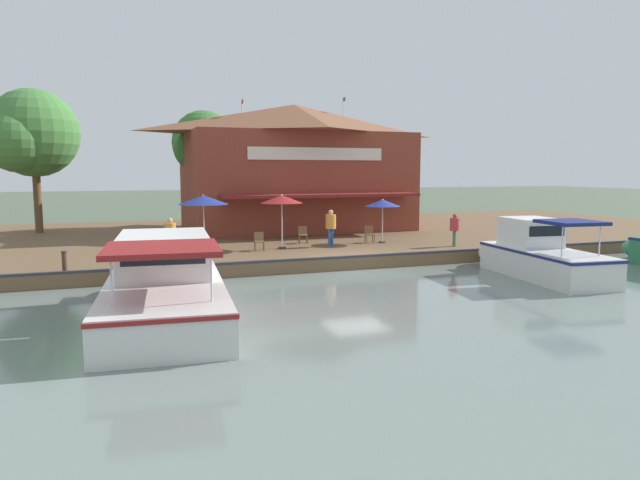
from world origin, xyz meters
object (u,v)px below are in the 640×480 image
object	(u,v)px
patio_umbrella_back_row	(282,199)
person_at_quay_edge	(170,233)
waterfront_restaurant	(294,166)
patio_umbrella_near_quay_edge	(203,200)
motorboat_nearest_quay	(534,255)
cafe_chair_facing_river	(369,233)
patio_umbrella_mid_patio_right	(383,203)
tree_upstream_bank	(202,144)
tree_behind_restaurant	(30,135)
motorboat_outer_channel	(165,284)
person_mid_patio	(455,226)
person_near_entrance	(331,223)
cafe_chair_far_corner_seat	(535,230)
swan	(156,348)
cafe_chair_under_first_umbrella	(303,234)
cafe_chair_mid_patio	(259,240)
mooring_post	(65,262)

from	to	relation	value
patio_umbrella_back_row	person_at_quay_edge	size ratio (longest dim) A/B	1.52
waterfront_restaurant	patio_umbrella_near_quay_edge	bearing A→B (deg)	-39.37
motorboat_nearest_quay	patio_umbrella_near_quay_edge	bearing A→B (deg)	-123.37
cafe_chair_facing_river	person_at_quay_edge	distance (m)	10.20
patio_umbrella_mid_patio_right	tree_upstream_bank	bearing A→B (deg)	-148.80
cafe_chair_facing_river	motorboat_nearest_quay	distance (m)	8.79
tree_behind_restaurant	person_at_quay_edge	bearing A→B (deg)	28.08
motorboat_outer_channel	tree_upstream_bank	bearing A→B (deg)	168.41
person_mid_patio	person_at_quay_edge	size ratio (longest dim) A/B	0.95
waterfront_restaurant	person_near_entrance	size ratio (longest dim) A/B	7.84
patio_umbrella_near_quay_edge	patio_umbrella_back_row	bearing A→B (deg)	83.01
patio_umbrella_near_quay_edge	cafe_chair_far_corner_seat	distance (m)	17.64
patio_umbrella_near_quay_edge	swan	size ratio (longest dim) A/B	3.75
patio_umbrella_back_row	person_near_entrance	xyz separation A→B (m)	(0.10, 2.43, -1.19)
motorboat_nearest_quay	waterfront_restaurant	bearing A→B (deg)	-163.40
motorboat_outer_channel	person_at_quay_edge	bearing A→B (deg)	173.34
cafe_chair_under_first_umbrella	motorboat_outer_channel	xyz separation A→B (m)	(10.16, -7.65, -0.15)
cafe_chair_under_first_umbrella	swan	xyz separation A→B (m)	(14.18, -8.21, -0.85)
cafe_chair_far_corner_seat	cafe_chair_facing_river	bearing A→B (deg)	-100.11
cafe_chair_far_corner_seat	swan	world-z (taller)	cafe_chair_far_corner_seat
person_near_entrance	motorboat_outer_channel	xyz separation A→B (m)	(8.53, -8.54, -0.80)
cafe_chair_under_first_umbrella	patio_umbrella_mid_patio_right	bearing A→B (deg)	71.84
motorboat_outer_channel	tree_upstream_bank	size ratio (longest dim) A/B	1.27
person_at_quay_edge	swan	world-z (taller)	person_at_quay_edge
person_near_entrance	motorboat_outer_channel	distance (m)	12.10
cafe_chair_mid_patio	motorboat_outer_channel	xyz separation A→B (m)	(8.27, -4.90, -0.15)
cafe_chair_under_first_umbrella	person_mid_patio	size ratio (longest dim) A/B	0.54
person_near_entrance	motorboat_nearest_quay	world-z (taller)	motorboat_nearest_quay
cafe_chair_facing_river	cafe_chair_mid_patio	world-z (taller)	same
patio_umbrella_back_row	person_mid_patio	size ratio (longest dim) A/B	1.61
patio_umbrella_mid_patio_right	cafe_chair_under_first_umbrella	bearing A→B (deg)	-108.16
patio_umbrella_back_row	motorboat_outer_channel	bearing A→B (deg)	-35.30
mooring_post	cafe_chair_far_corner_seat	bearing A→B (deg)	96.43
mooring_post	motorboat_outer_channel	bearing A→B (deg)	31.50
cafe_chair_far_corner_seat	patio_umbrella_mid_patio_right	bearing A→B (deg)	-98.61
mooring_post	tree_upstream_bank	world-z (taller)	tree_upstream_bank
cafe_chair_facing_river	cafe_chair_far_corner_seat	size ratio (longest dim) A/B	1.00
patio_umbrella_back_row	person_mid_patio	xyz separation A→B (m)	(2.15, 8.08, -1.33)
motorboat_nearest_quay	motorboat_outer_channel	xyz separation A→B (m)	(1.19, -14.48, 0.03)
cafe_chair_facing_river	swan	xyz separation A→B (m)	(13.25, -11.49, -0.85)
cafe_chair_far_corner_seat	mooring_post	world-z (taller)	cafe_chair_far_corner_seat
motorboat_outer_channel	mooring_post	bearing A→B (deg)	-148.50
waterfront_restaurant	cafe_chair_facing_river	bearing A→B (deg)	9.14
waterfront_restaurant	motorboat_outer_channel	xyz separation A→B (m)	(17.66, -9.57, -3.63)
cafe_chair_under_first_umbrella	person_at_quay_edge	world-z (taller)	person_at_quay_edge
cafe_chair_mid_patio	person_mid_patio	xyz separation A→B (m)	(1.80, 9.29, 0.51)
waterfront_restaurant	patio_umbrella_back_row	bearing A→B (deg)	-20.98
person_mid_patio	mooring_post	size ratio (longest dim) A/B	2.02
waterfront_restaurant	cafe_chair_under_first_umbrella	xyz separation A→B (m)	(7.50, -1.92, -3.48)
person_mid_patio	motorboat_outer_channel	xyz separation A→B (m)	(6.48, -14.19, -0.66)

